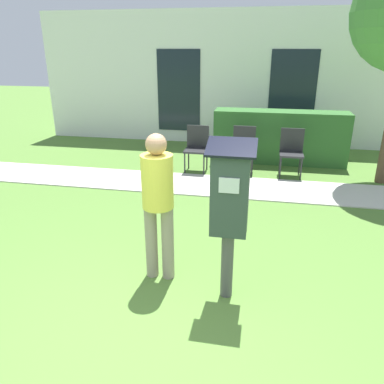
# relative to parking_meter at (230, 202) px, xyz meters

# --- Properties ---
(ground_plane) EXTENTS (40.00, 40.00, 0.00)m
(ground_plane) POSITION_rel_parking_meter_xyz_m (-0.54, -0.89, -1.02)
(ground_plane) COLOR #517A33
(sidewalk) EXTENTS (12.00, 1.10, 0.02)m
(sidewalk) POSITION_rel_parking_meter_xyz_m (-0.54, 3.12, -1.01)
(sidewalk) COLOR beige
(sidewalk) RESTS_ON ground
(building_facade) EXTENTS (10.00, 0.26, 3.20)m
(building_facade) POSITION_rel_parking_meter_xyz_m (-0.54, 6.48, 0.58)
(building_facade) COLOR white
(building_facade) RESTS_ON ground
(parking_meter) EXTENTS (0.44, 0.31, 1.59)m
(parking_meter) POSITION_rel_parking_meter_xyz_m (0.00, 0.00, 0.00)
(parking_meter) COLOR #4C4C4C
(parking_meter) RESTS_ON ground
(person_standing) EXTENTS (0.32, 0.32, 1.58)m
(person_standing) POSITION_rel_parking_meter_xyz_m (-0.74, 0.20, -0.09)
(person_standing) COLOR gray
(person_standing) RESTS_ON ground
(outdoor_chair_left) EXTENTS (0.44, 0.44, 0.90)m
(outdoor_chair_left) POSITION_rel_parking_meter_xyz_m (-1.03, 3.98, -0.49)
(outdoor_chair_left) COLOR #262628
(outdoor_chair_left) RESTS_ON ground
(outdoor_chair_middle) EXTENTS (0.44, 0.44, 0.90)m
(outdoor_chair_middle) POSITION_rel_parking_meter_xyz_m (-0.12, 4.09, -0.49)
(outdoor_chair_middle) COLOR #262628
(outdoor_chair_middle) RESTS_ON ground
(outdoor_chair_right) EXTENTS (0.44, 0.44, 0.90)m
(outdoor_chair_right) POSITION_rel_parking_meter_xyz_m (0.80, 4.04, -0.49)
(outdoor_chair_right) COLOR #262628
(outdoor_chair_right) RESTS_ON ground
(hedge_row) EXTENTS (2.78, 0.60, 1.10)m
(hedge_row) POSITION_rel_parking_meter_xyz_m (0.59, 4.92, -0.47)
(hedge_row) COLOR #33662D
(hedge_row) RESTS_ON ground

